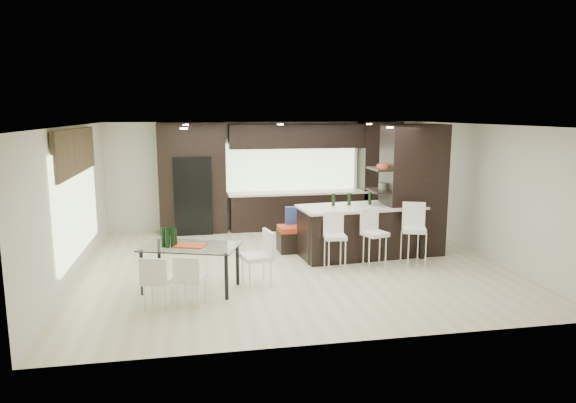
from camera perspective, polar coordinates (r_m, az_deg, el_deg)
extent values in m
plane|color=beige|center=(10.11, 0.62, -7.01)|extent=(8.00, 8.00, 0.00)
cube|color=beige|center=(13.22, -2.29, 2.98)|extent=(8.00, 0.02, 2.70)
cube|color=beige|center=(9.86, -22.83, -0.17)|extent=(0.02, 7.00, 2.70)
cube|color=beige|center=(11.27, 21.03, 1.12)|extent=(0.02, 7.00, 2.70)
cube|color=white|center=(9.67, 0.65, 8.48)|extent=(8.00, 7.00, 0.02)
cube|color=#B2D199|center=(10.04, -22.37, 0.03)|extent=(0.04, 3.20, 1.90)
cube|color=#B2D199|center=(13.25, 0.31, 3.87)|extent=(3.40, 0.04, 1.20)
cube|color=brown|center=(9.93, -22.54, 5.16)|extent=(0.08, 3.00, 0.80)
cube|color=white|center=(9.92, 0.37, 8.40)|extent=(4.00, 3.00, 0.02)
cube|color=black|center=(12.98, 0.11, 2.85)|extent=(6.80, 0.68, 2.70)
cube|color=black|center=(12.77, -10.50, 0.76)|extent=(0.90, 0.68, 1.90)
cube|color=black|center=(10.97, 13.68, 1.28)|extent=(1.20, 0.80, 2.70)
cube|color=black|center=(10.69, 8.06, -3.24)|extent=(2.63, 1.33, 1.06)
cube|color=white|center=(9.70, 5.24, -5.07)|extent=(0.42, 0.42, 0.88)
cube|color=white|center=(9.93, 9.60, -4.72)|extent=(0.51, 0.51, 0.92)
cube|color=white|center=(10.19, 13.77, -4.28)|extent=(0.56, 0.56, 0.99)
cube|color=black|center=(11.08, 2.57, -4.03)|extent=(1.44, 0.60, 0.55)
cube|color=white|center=(8.77, -10.72, -7.26)|extent=(1.77, 1.34, 0.75)
cube|color=white|center=(8.08, -10.73, -8.77)|extent=(0.52, 0.52, 0.75)
cube|color=white|center=(8.10, -14.24, -8.83)|extent=(0.51, 0.51, 0.76)
cube|color=white|center=(8.81, -3.50, -6.60)|extent=(0.56, 0.56, 0.88)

